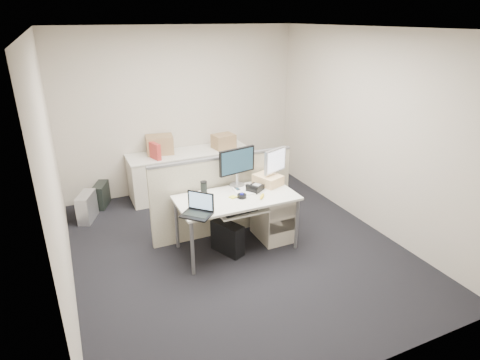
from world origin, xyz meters
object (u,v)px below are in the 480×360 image
desk (237,202)px  monitor_main (237,167)px  laptop (196,206)px  desk_phone (255,188)px

desk → monitor_main: (0.15, 0.32, 0.33)m
desk → laptop: size_ratio=4.59×
laptop → desk: bearing=69.9°
desk → desk_phone: size_ratio=7.37×
laptop → monitor_main: bearing=83.5°
desk → laptop: bearing=-155.7°
monitor_main → desk_phone: monitor_main is taller
monitor_main → laptop: (-0.77, -0.60, -0.14)m
monitor_main → desk_phone: (0.15, -0.24, -0.23)m
desk → monitor_main: bearing=64.9°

